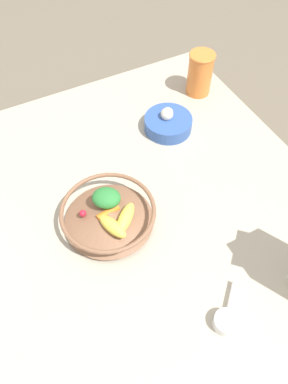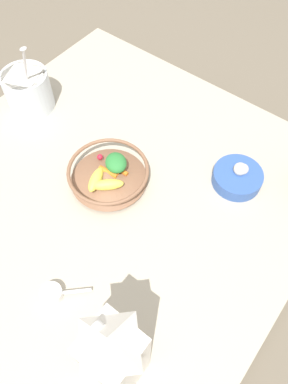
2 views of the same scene
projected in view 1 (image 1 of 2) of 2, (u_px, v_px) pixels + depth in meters
The scene contains 6 objects.
ground_plane at pixel (120, 231), 0.91m from camera, with size 6.00×6.00×0.00m, color #665B4C.
countertop at pixel (120, 226), 0.89m from camera, with size 1.02×1.02×0.04m.
fruit_bowl at pixel (109, 214), 0.85m from camera, with size 0.22×0.22×0.08m.
drinking_cup at pixel (200, 73), 1.10m from camera, with size 0.08×0.08×0.13m.
measuring_scoop at pixel (226, 321), 0.72m from camera, with size 0.09×0.09×0.03m.
garlic_bowl at pixel (168, 123), 1.04m from camera, with size 0.13×0.13×0.07m.
Camera 1 is at (0.44, -0.16, 0.79)m, focal length 35.00 mm.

